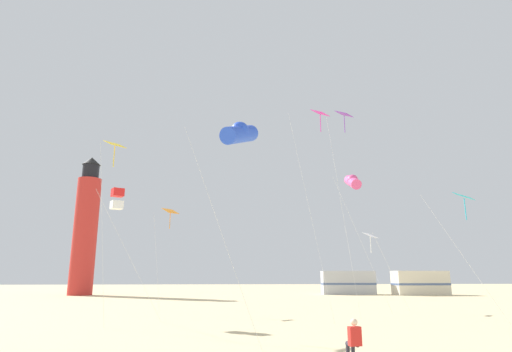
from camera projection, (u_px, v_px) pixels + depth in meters
kite_flyer_standing at (354, 338)px, 12.01m from camera, size 0.37×0.53×1.16m
kite_diamond_white at (371, 238)px, 29.35m from camera, size 2.80×2.79×5.25m
kite_tube_rainbow at (353, 182)px, 29.28m from camera, size 3.30×3.06×9.37m
kite_diamond_violet at (344, 123)px, 25.83m from camera, size 1.76×1.76×12.23m
kite_box_scarlet at (117, 199)px, 23.34m from camera, size 3.20×3.20×7.04m
kite_diamond_cyan at (464, 200)px, 21.18m from camera, size 2.99×2.99×6.43m
kite_diamond_orange at (170, 214)px, 28.31m from camera, size 1.75×1.75×6.74m
kite_diamond_gold at (114, 151)px, 21.68m from camera, size 1.26×1.26×9.14m
kite_tube_blue at (240, 133)px, 17.36m from camera, size 3.07×3.46×8.74m
kite_diamond_magenta at (319, 122)px, 25.18m from camera, size 2.55×2.55×12.06m
lighthouse_distant at (86, 228)px, 51.24m from camera, size 2.80×2.80×16.80m
rv_van_silver at (348, 283)px, 52.11m from camera, size 6.60×2.82×2.80m
rv_van_cream at (420, 283)px, 50.46m from camera, size 6.53×2.60×2.80m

